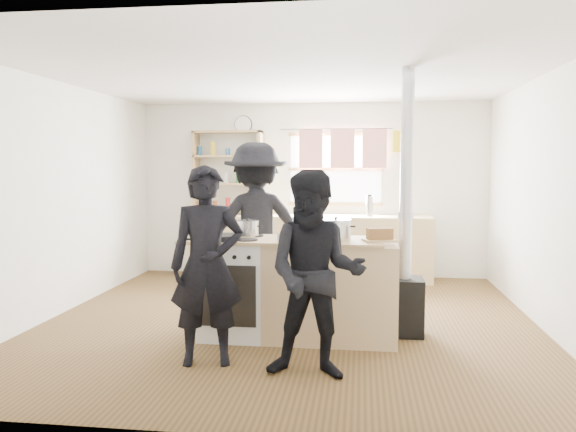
# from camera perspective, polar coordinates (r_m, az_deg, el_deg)

# --- Properties ---
(ground) EXTENTS (5.00, 5.00, 0.01)m
(ground) POSITION_cam_1_polar(r_m,az_deg,el_deg) (5.91, 0.16, -10.65)
(ground) COLOR brown
(ground) RESTS_ON ground
(back_counter) EXTENTS (3.40, 0.55, 0.90)m
(back_counter) POSITION_cam_1_polar(r_m,az_deg,el_deg) (7.97, 2.19, -3.16)
(back_counter) COLOR #D0B47D
(back_counter) RESTS_ON ground
(shelving_unit) EXTENTS (1.00, 0.28, 1.20)m
(shelving_unit) POSITION_cam_1_polar(r_m,az_deg,el_deg) (8.20, -6.11, 4.50)
(shelving_unit) COLOR tan
(shelving_unit) RESTS_ON back_counter
(thermos) EXTENTS (0.10, 0.10, 0.29)m
(thermos) POSITION_cam_1_polar(r_m,az_deg,el_deg) (7.88, 8.28, 1.03)
(thermos) COLOR silver
(thermos) RESTS_ON back_counter
(cooking_island) EXTENTS (1.97, 0.64, 0.93)m
(cooking_island) POSITION_cam_1_polar(r_m,az_deg,el_deg) (5.24, 0.98, -7.38)
(cooking_island) COLOR white
(cooking_island) RESTS_ON ground
(skillet_greens) EXTENTS (0.44, 0.44, 0.05)m
(skillet_greens) POSITION_cam_1_polar(r_m,az_deg,el_deg) (5.12, -6.57, -2.13)
(skillet_greens) COLOR black
(skillet_greens) RESTS_ON cooking_island
(roast_tray) EXTENTS (0.40, 0.34, 0.07)m
(roast_tray) POSITION_cam_1_polar(r_m,az_deg,el_deg) (5.12, 1.30, -2.00)
(roast_tray) COLOR silver
(roast_tray) RESTS_ON cooking_island
(stockpot_stove) EXTENTS (0.21, 0.21, 0.18)m
(stockpot_stove) POSITION_cam_1_polar(r_m,az_deg,el_deg) (5.35, -4.12, -1.27)
(stockpot_stove) COLOR silver
(stockpot_stove) RESTS_ON cooking_island
(stockpot_counter) EXTENTS (0.28, 0.28, 0.21)m
(stockpot_counter) POSITION_cam_1_polar(r_m,az_deg,el_deg) (5.11, 4.87, -1.37)
(stockpot_counter) COLOR silver
(stockpot_counter) RESTS_ON cooking_island
(bread_board) EXTENTS (0.32, 0.27, 0.12)m
(bread_board) POSITION_cam_1_polar(r_m,az_deg,el_deg) (5.05, 9.29, -1.99)
(bread_board) COLOR tan
(bread_board) RESTS_ON cooking_island
(flue_heater) EXTENTS (0.35, 0.35, 2.50)m
(flue_heater) POSITION_cam_1_polar(r_m,az_deg,el_deg) (5.43, 11.78, -5.14)
(flue_heater) COLOR black
(flue_heater) RESTS_ON ground
(person_near_left) EXTENTS (0.66, 0.50, 1.61)m
(person_near_left) POSITION_cam_1_polar(r_m,az_deg,el_deg) (4.56, -8.24, -5.00)
(person_near_left) COLOR black
(person_near_left) RESTS_ON ground
(person_near_right) EXTENTS (0.79, 0.62, 1.58)m
(person_near_right) POSITION_cam_1_polar(r_m,az_deg,el_deg) (4.23, 2.81, -5.97)
(person_near_right) COLOR black
(person_near_right) RESTS_ON ground
(person_far) EXTENTS (1.35, 1.02, 1.86)m
(person_far) POSITION_cam_1_polar(r_m,az_deg,el_deg) (6.25, -3.28, -1.05)
(person_far) COLOR black
(person_far) RESTS_ON ground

